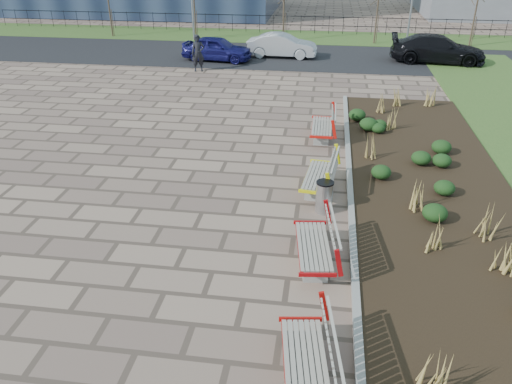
# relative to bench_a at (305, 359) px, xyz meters

# --- Properties ---
(ground) EXTENTS (120.00, 120.00, 0.00)m
(ground) POSITION_rel_bench_a_xyz_m (-3.00, 1.88, -0.50)
(ground) COLOR #836A5A
(ground) RESTS_ON ground
(planting_bed) EXTENTS (4.50, 18.00, 0.10)m
(planting_bed) POSITION_rel_bench_a_xyz_m (3.25, 6.88, -0.45)
(planting_bed) COLOR black
(planting_bed) RESTS_ON ground
(planting_curb) EXTENTS (0.16, 18.00, 0.15)m
(planting_curb) POSITION_rel_bench_a_xyz_m (0.92, 6.88, -0.42)
(planting_curb) COLOR gray
(planting_curb) RESTS_ON ground
(grass_verge_far) EXTENTS (80.00, 5.00, 0.04)m
(grass_verge_far) POSITION_rel_bench_a_xyz_m (-3.00, 29.88, -0.48)
(grass_verge_far) COLOR #33511E
(grass_verge_far) RESTS_ON ground
(road) EXTENTS (80.00, 7.00, 0.02)m
(road) POSITION_rel_bench_a_xyz_m (-3.00, 23.88, -0.49)
(road) COLOR black
(road) RESTS_ON ground
(bench_a) EXTENTS (1.18, 2.20, 1.00)m
(bench_a) POSITION_rel_bench_a_xyz_m (0.00, 0.00, 0.00)
(bench_a) COLOR #A70F0B
(bench_a) RESTS_ON ground
(bench_b) EXTENTS (1.15, 2.19, 1.00)m
(bench_b) POSITION_rel_bench_a_xyz_m (0.00, 3.39, 0.00)
(bench_b) COLOR #A50B0E
(bench_b) RESTS_ON ground
(bench_c) EXTENTS (1.13, 2.19, 1.00)m
(bench_c) POSITION_rel_bench_a_xyz_m (0.00, 6.99, 0.00)
(bench_c) COLOR yellow
(bench_c) RESTS_ON ground
(bench_d) EXTENTS (0.90, 2.10, 1.00)m
(bench_d) POSITION_rel_bench_a_xyz_m (0.00, 11.07, 0.00)
(bench_d) COLOR red
(bench_d) RESTS_ON ground
(litter_bin) EXTENTS (0.45, 0.45, 0.86)m
(litter_bin) POSITION_rel_bench_a_xyz_m (0.19, 5.72, -0.07)
(litter_bin) COLOR #B2B2B7
(litter_bin) RESTS_ON ground
(pedestrian) EXTENTS (0.78, 0.62, 1.87)m
(pedestrian) POSITION_rel_bench_a_xyz_m (-6.67, 19.79, 0.44)
(pedestrian) COLOR black
(pedestrian) RESTS_ON ground
(car_blue) EXTENTS (4.09, 2.03, 1.34)m
(car_blue) POSITION_rel_bench_a_xyz_m (-6.19, 22.23, 0.19)
(car_blue) COLOR #131355
(car_blue) RESTS_ON road
(car_silver) EXTENTS (4.07, 1.58, 1.32)m
(car_silver) POSITION_rel_bench_a_xyz_m (-2.63, 23.64, 0.18)
(car_silver) COLOR #A2A4A9
(car_silver) RESTS_ON road
(car_black) EXTENTS (5.30, 2.53, 1.49)m
(car_black) POSITION_rel_bench_a_xyz_m (6.09, 23.52, 0.27)
(car_black) COLOR black
(car_black) RESTS_ON road
(tree_a) EXTENTS (1.40, 1.40, 4.00)m
(tree_a) POSITION_rel_bench_a_xyz_m (-15.00, 28.38, 1.54)
(tree_a) COLOR #4C3D2D
(tree_a) RESTS_ON grass_verge_far
(tree_b) EXTENTS (1.40, 1.40, 4.00)m
(tree_b) POSITION_rel_bench_a_xyz_m (-9.00, 28.38, 1.54)
(tree_b) COLOR #4C3D2D
(tree_b) RESTS_ON grass_verge_far
(tree_c) EXTENTS (1.40, 1.40, 4.00)m
(tree_c) POSITION_rel_bench_a_xyz_m (-3.00, 28.38, 1.54)
(tree_c) COLOR #4C3D2D
(tree_c) RESTS_ON grass_verge_far
(tree_d) EXTENTS (1.40, 1.40, 4.00)m
(tree_d) POSITION_rel_bench_a_xyz_m (3.00, 28.38, 1.54)
(tree_d) COLOR #4C3D2D
(tree_d) RESTS_ON grass_verge_far
(tree_e) EXTENTS (1.40, 1.40, 4.00)m
(tree_e) POSITION_rel_bench_a_xyz_m (9.00, 28.38, 1.54)
(tree_e) COLOR #4C3D2D
(tree_e) RESTS_ON grass_verge_far
(railing_fence) EXTENTS (44.00, 0.10, 1.20)m
(railing_fence) POSITION_rel_bench_a_xyz_m (-3.00, 31.38, 0.14)
(railing_fence) COLOR black
(railing_fence) RESTS_ON grass_verge_far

